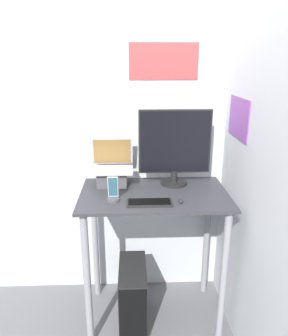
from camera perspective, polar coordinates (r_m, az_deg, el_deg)
name	(u,v)px	position (r m, az deg, el deg)	size (l,w,h in m)	color
wall_back	(151,139)	(2.53, 1.22, 5.12)	(6.00, 0.06, 2.60)	silver
wall_side_right	(261,166)	(1.99, 19.65, 0.39)	(0.06, 6.00, 2.60)	silver
desk	(154,223)	(2.34, 1.71, -9.48)	(1.01, 0.62, 1.01)	#333338
laptop	(112,173)	(2.36, -5.60, -0.81)	(0.30, 0.24, 0.33)	#4C4C51
monitor	(175,149)	(2.33, 5.37, 3.40)	(0.51, 0.19, 0.54)	black
keyboard	(149,203)	(2.07, 0.94, -6.04)	(0.29, 0.12, 0.02)	black
mouse	(181,201)	(2.10, 6.43, -5.72)	(0.03, 0.05, 0.02)	#262626
cell_phone	(113,194)	(2.11, -5.41, -4.58)	(0.08, 0.08, 0.17)	#4C4C51
computer_tower	(133,295)	(2.59, -1.97, -21.21)	(0.20, 0.45, 0.46)	black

